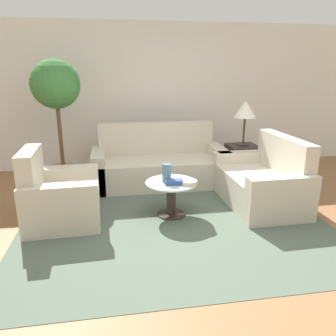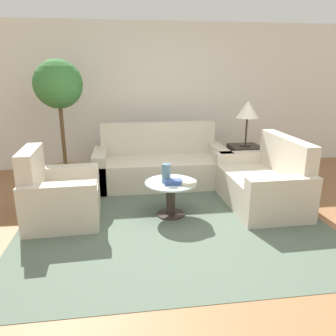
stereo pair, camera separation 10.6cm
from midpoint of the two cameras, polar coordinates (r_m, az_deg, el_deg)
ground_plane at (r=3.67m, az=4.94°, el=-12.22°), size 14.00×14.00×0.00m
wall_back at (r=6.22m, az=-1.05°, el=12.35°), size 10.00×0.06×2.60m
rug at (r=4.22m, az=1.20°, el=-8.10°), size 3.62×3.40×0.01m
sofa_main at (r=5.32m, az=-0.77°, el=0.55°), size 2.09×0.91×0.94m
armchair at (r=4.17m, az=-17.99°, el=-4.98°), size 0.87×0.94×0.91m
loveseat at (r=4.66m, az=17.14°, el=-2.60°), size 0.89×1.45×0.92m
coffee_table at (r=4.11m, az=1.23°, el=-4.54°), size 0.65×0.65×0.44m
side_table at (r=5.55m, az=13.63°, el=0.81°), size 0.48×0.48×0.59m
table_lamp at (r=5.39m, az=14.26°, el=9.70°), size 0.36×0.36×0.72m
potted_plant at (r=5.39m, az=-17.90°, el=12.12°), size 0.74×0.74×1.94m
vase at (r=4.01m, az=0.43°, el=-0.90°), size 0.11×0.11×0.23m
bowl at (r=3.98m, az=4.31°, el=-2.52°), size 0.20×0.20×0.05m
book_stack at (r=3.97m, az=1.70°, el=-2.46°), size 0.22×0.14×0.06m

